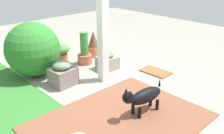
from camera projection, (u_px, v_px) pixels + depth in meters
name	position (u px, v px, depth m)	size (l,w,h in m)	color
ground_plane	(105.00, 84.00, 4.74)	(12.00, 12.00, 0.00)	gray
brick_path	(120.00, 121.00, 3.63)	(1.80, 2.40, 0.02)	brown
porch_pillar	(103.00, 22.00, 4.49)	(0.15, 0.15, 2.25)	white
stone_planter_nearest	(107.00, 61.00, 5.37)	(0.38, 0.41, 0.38)	gray
stone_planter_mid	(63.00, 74.00, 4.65)	(0.42, 0.47, 0.46)	gray
round_shrub	(33.00, 49.00, 4.95)	(1.07, 1.07, 1.07)	#2C792B
terracotta_pot_spiky	(93.00, 44.00, 6.04)	(0.29, 0.29, 0.62)	#CB6B47
terracotta_pot_tall	(85.00, 53.00, 5.61)	(0.32, 0.32, 0.72)	#B85942
terracotta_pot_broad	(61.00, 51.00, 5.80)	(0.38, 0.38, 0.39)	#BC5D46
dog	(143.00, 96.00, 3.71)	(0.25, 0.75, 0.51)	black
doormat	(156.00, 72.00, 5.25)	(0.60, 0.36, 0.03)	brown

